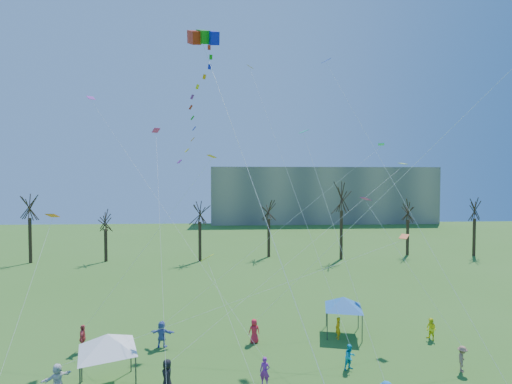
{
  "coord_description": "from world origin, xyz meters",
  "views": [
    {
      "loc": [
        -1.71,
        -15.6,
        11.72
      ],
      "look_at": [
        -0.54,
        5.0,
        11.0
      ],
      "focal_mm": 25.0,
      "sensor_mm": 36.0,
      "label": 1
    }
  ],
  "objects": [
    {
      "name": "canopy_tent_blue",
      "position": [
        6.42,
        10.61,
        2.41
      ],
      "size": [
        3.7,
        3.7,
        2.85
      ],
      "color": "#3F3F44",
      "rests_on": "ground"
    },
    {
      "name": "festival_crowd",
      "position": [
        -1.12,
        5.01,
        0.85
      ],
      "size": [
        26.08,
        10.66,
        1.85
      ],
      "color": "#E61C44",
      "rests_on": "ground"
    },
    {
      "name": "canopy_tent_white",
      "position": [
        -8.88,
        4.38,
        2.64
      ],
      "size": [
        3.87,
        3.87,
        3.12
      ],
      "color": "#3F3F44",
      "rests_on": "ground"
    },
    {
      "name": "distant_building",
      "position": [
        22.0,
        82.0,
        7.5
      ],
      "size": [
        60.0,
        14.0,
        15.0
      ],
      "primitive_type": "cube",
      "color": "gray",
      "rests_on": "ground"
    },
    {
      "name": "bare_tree_row",
      "position": [
        3.71,
        36.36,
        6.84
      ],
      "size": [
        70.62,
        7.86,
        11.21
      ],
      "color": "black",
      "rests_on": "ground"
    },
    {
      "name": "big_box_kite",
      "position": [
        -3.92,
        7.58,
        16.49
      ],
      "size": [
        4.25,
        6.43,
        22.24
      ],
      "color": "red",
      "rests_on": "ground"
    },
    {
      "name": "small_kites_aloft",
      "position": [
        0.8,
        10.74,
        13.04
      ],
      "size": [
        29.18,
        17.08,
        31.51
      ],
      "color": "#FF660D",
      "rests_on": "ground"
    }
  ]
}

